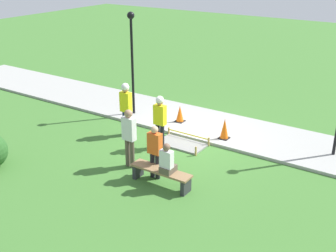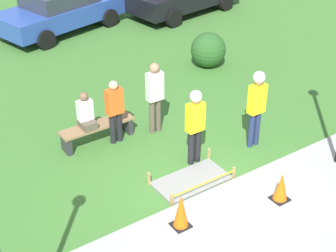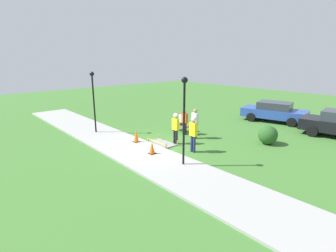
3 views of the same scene
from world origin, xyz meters
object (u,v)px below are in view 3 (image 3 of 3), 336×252
Objects in this scene: bystander_in_gray_shirt at (195,122)px; lamppost_near at (184,109)px; traffic_cone_near_patch at (136,136)px; worker_supervisor at (193,131)px; parked_car_blue at (274,111)px; traffic_cone_far_patch at (152,148)px; park_bench at (183,127)px; bystander_in_orange_shirt at (185,121)px; person_seated_on_bench at (181,120)px; worker_assistant at (176,126)px; lamppost_far at (93,93)px.

bystander_in_gray_shirt is 0.47× the size of lamppost_near.
traffic_cone_near_patch is 3.55m from worker_supervisor.
traffic_cone_far_patch is at bearing -106.58° from parked_car_blue.
traffic_cone_far_patch is 0.35× the size of park_bench.
bystander_in_orange_shirt is at bearing 134.69° from lamppost_near.
bystander_in_gray_shirt is at bearing -14.66° from person_seated_on_bench.
traffic_cone_far_patch is 4.60m from park_bench.
worker_assistant is 0.36× the size of parked_car_blue.
park_bench is 3.83m from worker_supervisor.
lamppost_far is at bearing -140.85° from bystander_in_gray_shirt.
bystander_in_gray_shirt is (1.41, -0.38, 0.72)m from park_bench.
lamppost_near is (2.59, -3.53, 1.63)m from bystander_in_gray_shirt.
traffic_cone_near_patch is 0.40× the size of worker_assistant.
traffic_cone_near_patch is at bearing -115.34° from bystander_in_gray_shirt.
bystander_in_gray_shirt reaches higher than bystander_in_orange_shirt.
park_bench is 1.13× the size of bystander_in_orange_shirt.
park_bench is at bearing -11.93° from person_seated_on_bench.
parked_car_blue is at bearing 97.77° from lamppost_near.
lamppost_far is at bearing -153.75° from worker_assistant.
lamppost_far is (-3.40, -4.54, 1.83)m from person_seated_on_bench.
worker_assistant reaches higher than park_bench.
traffic_cone_near_patch is 0.45× the size of bystander_in_orange_shirt.
worker_assistant is 0.46× the size of lamppost_near.
parked_car_blue is at bearing 83.83° from worker_assistant.
person_seated_on_bench is at bearing 154.46° from bystander_in_orange_shirt.
traffic_cone_far_patch is 0.13× the size of parked_car_blue.
bystander_in_gray_shirt is 6.70m from lamppost_far.
person_seated_on_bench is 0.46× the size of worker_supervisor.
lamppost_far is (-3.64, -4.49, 2.32)m from park_bench.
park_bench is 7.92m from parked_car_blue.
park_bench is (0.15, 3.67, -0.12)m from traffic_cone_near_patch.
worker_assistant is 1.12× the size of bystander_in_orange_shirt.
worker_assistant is 1.62m from bystander_in_gray_shirt.
worker_supervisor is 1.19× the size of bystander_in_orange_shirt.
worker_supervisor is at bearing -49.02° from bystander_in_gray_shirt.
traffic_cone_far_patch is 4.26m from bystander_in_orange_shirt.
bystander_in_gray_shirt is at bearing 98.51° from traffic_cone_far_patch.
bystander_in_orange_shirt reaches higher than parked_car_blue.
lamppost_far reaches higher than bystander_in_orange_shirt.
worker_supervisor is at bearing 120.45° from lamppost_near.
person_seated_on_bench is (-0.09, 3.72, 0.37)m from traffic_cone_near_patch.
park_bench is at bearing 164.89° from bystander_in_gray_shirt.
worker_supervisor is (3.01, -2.22, 0.84)m from park_bench.
lamppost_far is (-5.05, -4.11, 1.59)m from bystander_in_gray_shirt.
bystander_in_gray_shirt is at bearing -111.73° from parked_car_blue.
worker_supervisor reaches higher than worker_assistant.
worker_supervisor is (1.03, 1.94, 0.77)m from traffic_cone_far_patch.
lamppost_near is (2.59, -1.90, 1.60)m from worker_assistant.
traffic_cone_near_patch reaches higher than traffic_cone_far_patch.
traffic_cone_far_patch is at bearing -62.25° from person_seated_on_bench.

